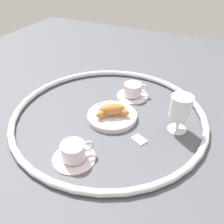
% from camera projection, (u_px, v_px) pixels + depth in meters
% --- Properties ---
extents(ground_plane, '(2.20, 2.20, 0.00)m').
position_uv_depth(ground_plane, '(109.00, 117.00, 0.97)').
color(ground_plane, '#4C4F56').
extents(table_chrome_rim, '(0.74, 0.74, 0.02)m').
position_uv_depth(table_chrome_rim, '(109.00, 115.00, 0.96)').
color(table_chrome_rim, silver).
rests_on(table_chrome_rim, ground_plane).
extents(pastry_plate, '(0.19, 0.19, 0.02)m').
position_uv_depth(pastry_plate, '(112.00, 116.00, 0.95)').
color(pastry_plate, silver).
rests_on(pastry_plate, ground_plane).
extents(croissant_large, '(0.12, 0.11, 0.04)m').
position_uv_depth(croissant_large, '(112.00, 110.00, 0.94)').
color(croissant_large, '#AD6B33').
rests_on(croissant_large, pastry_plate).
extents(coffee_cup_near, '(0.14, 0.14, 0.06)m').
position_uv_depth(coffee_cup_near, '(133.00, 91.00, 1.08)').
color(coffee_cup_near, silver).
rests_on(coffee_cup_near, ground_plane).
extents(coffee_cup_far, '(0.14, 0.14, 0.06)m').
position_uv_depth(coffee_cup_far, '(75.00, 153.00, 0.77)').
color(coffee_cup_far, silver).
rests_on(coffee_cup_far, ground_plane).
extents(juice_glass_left, '(0.08, 0.08, 0.14)m').
position_uv_depth(juice_glass_left, '(181.00, 108.00, 0.85)').
color(juice_glass_left, white).
rests_on(juice_glass_left, ground_plane).
extents(sugar_packet, '(0.06, 0.05, 0.01)m').
position_uv_depth(sugar_packet, '(139.00, 139.00, 0.86)').
color(sugar_packet, white).
rests_on(sugar_packet, ground_plane).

